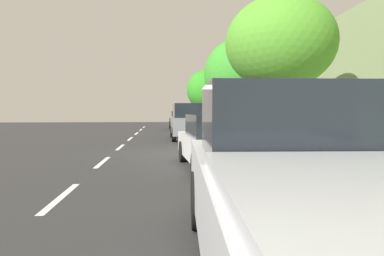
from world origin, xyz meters
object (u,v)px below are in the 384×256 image
bicycle_at_curb (213,142)px  parked_sedan_white_second (218,142)px  parked_pickup_silver_nearest (305,192)px  cyclist_with_backpack (221,126)px  street_tree_corner (208,90)px  street_tree_mid_block (280,44)px  parked_suv_grey_mid (189,121)px  street_tree_far_end (240,74)px  parked_sedan_black_far (181,120)px

bicycle_at_curb → parked_sedan_white_second: bearing=-96.7°
parked_pickup_silver_nearest → parked_sedan_white_second: parked_pickup_silver_nearest is taller
cyclist_with_backpack → street_tree_corner: street_tree_corner is taller
parked_pickup_silver_nearest → cyclist_with_backpack: parked_pickup_silver_nearest is taller
cyclist_with_backpack → street_tree_mid_block: 3.87m
parked_pickup_silver_nearest → street_tree_corner: street_tree_corner is taller
parked_suv_grey_mid → street_tree_corner: bearing=76.4°
parked_sedan_white_second → street_tree_mid_block: bearing=26.8°
parked_suv_grey_mid → street_tree_far_end: size_ratio=0.96×
bicycle_at_curb → street_tree_corner: 15.24m
parked_suv_grey_mid → street_tree_far_end: bearing=-51.4°
parked_sedan_black_far → parked_suv_grey_mid: bearing=-89.9°
cyclist_with_backpack → street_tree_far_end: size_ratio=0.34×
parked_sedan_black_far → street_tree_mid_block: bearing=-82.5°
parked_sedan_black_far → parked_sedan_white_second: bearing=-89.5°
parked_sedan_white_second → bicycle_at_curb: bearing=83.3°
parked_sedan_white_second → parked_pickup_silver_nearest: bearing=-91.6°
parked_sedan_black_far → bicycle_at_curb: bearing=-87.6°
parked_sedan_black_far → bicycle_at_curb: 14.55m
parked_suv_grey_mid → cyclist_with_backpack: (0.83, -5.94, -0.01)m
street_tree_corner → parked_sedan_black_far: bearing=-171.7°
parked_sedan_black_far → cyclist_with_backpack: bearing=-86.8°
cyclist_with_backpack → parked_suv_grey_mid: bearing=97.9°
street_tree_corner → parked_sedan_white_second: bearing=-96.5°
parked_pickup_silver_nearest → parked_sedan_white_second: bearing=88.4°
parked_pickup_silver_nearest → cyclist_with_backpack: size_ratio=3.21×
parked_pickup_silver_nearest → parked_sedan_black_far: (0.01, 24.67, -0.15)m
parked_suv_grey_mid → street_tree_mid_block: 9.03m
parked_suv_grey_mid → street_tree_corner: street_tree_corner is taller
bicycle_at_curb → street_tree_far_end: size_ratio=0.32×
street_tree_mid_block → street_tree_far_end: size_ratio=1.03×
parked_sedan_white_second → street_tree_far_end: bearing=72.0°
cyclist_with_backpack → parked_sedan_white_second: bearing=-101.1°
parked_suv_grey_mid → cyclist_with_backpack: 6.00m
parked_pickup_silver_nearest → bicycle_at_curb: parked_pickup_silver_nearest is taller
parked_sedan_white_second → street_tree_far_end: 7.35m
street_tree_mid_block → parked_sedan_black_far: bearing=97.5°
parked_pickup_silver_nearest → street_tree_mid_block: bearing=72.5°
street_tree_mid_block → street_tree_corner: size_ratio=1.03×
parked_pickup_silver_nearest → parked_suv_grey_mid: size_ratio=1.14×
parked_sedan_white_second → street_tree_far_end: street_tree_far_end is taller
parked_pickup_silver_nearest → street_tree_far_end: size_ratio=1.10×
parked_sedan_black_far → street_tree_corner: (2.29, 0.34, 2.53)m
street_tree_far_end → street_tree_corner: (0.00, 12.25, -0.04)m
parked_suv_grey_mid → parked_sedan_white_second: bearing=-89.1°
parked_sedan_black_far → street_tree_mid_block: (2.29, -17.38, 2.95)m
cyclist_with_backpack → parked_pickup_silver_nearest: bearing=-95.0°
parked_sedan_black_far → street_tree_mid_block: street_tree_mid_block is taller
parked_pickup_silver_nearest → street_tree_mid_block: size_ratio=1.07×
street_tree_far_end → street_tree_corner: 12.25m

